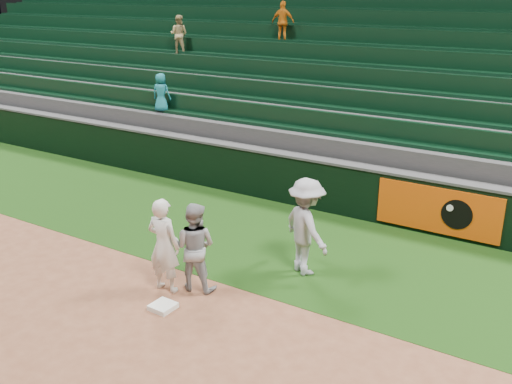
{
  "coord_description": "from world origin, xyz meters",
  "views": [
    {
      "loc": [
        5.64,
        -6.51,
        5.01
      ],
      "look_at": [
        0.17,
        2.3,
        1.3
      ],
      "focal_mm": 40.0,
      "sensor_mm": 36.0,
      "label": 1
    }
  ],
  "objects_px": {
    "baserunner": "(195,247)",
    "base_coach": "(306,227)",
    "first_baseman": "(164,245)",
    "first_base": "(163,307)"
  },
  "relations": [
    {
      "from": "baserunner",
      "to": "base_coach",
      "type": "height_order",
      "value": "base_coach"
    },
    {
      "from": "first_baseman",
      "to": "baserunner",
      "type": "height_order",
      "value": "first_baseman"
    },
    {
      "from": "first_base",
      "to": "baserunner",
      "type": "xyz_separation_m",
      "value": [
        0.03,
        0.86,
        0.76
      ]
    },
    {
      "from": "first_base",
      "to": "base_coach",
      "type": "relative_size",
      "value": 0.21
    },
    {
      "from": "first_baseman",
      "to": "base_coach",
      "type": "height_order",
      "value": "base_coach"
    },
    {
      "from": "first_base",
      "to": "baserunner",
      "type": "bearing_deg",
      "value": 87.88
    },
    {
      "from": "first_base",
      "to": "baserunner",
      "type": "relative_size",
      "value": 0.24
    },
    {
      "from": "first_baseman",
      "to": "base_coach",
      "type": "xyz_separation_m",
      "value": [
        1.78,
        1.86,
        0.07
      ]
    },
    {
      "from": "first_base",
      "to": "baserunner",
      "type": "distance_m",
      "value": 1.14
    },
    {
      "from": "first_base",
      "to": "base_coach",
      "type": "xyz_separation_m",
      "value": [
        1.4,
        2.4,
        0.88
      ]
    }
  ]
}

